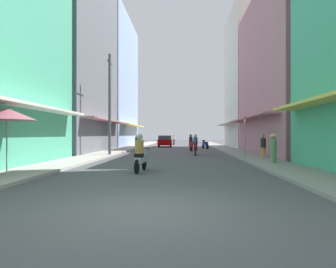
{
  "coord_description": "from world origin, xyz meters",
  "views": [
    {
      "loc": [
        0.82,
        -5.67,
        1.52
      ],
      "look_at": [
        -0.36,
        16.16,
        1.59
      ],
      "focal_mm": 30.26,
      "sensor_mm": 36.0,
      "label": 1
    }
  ],
  "objects_px": {
    "pedestrian_midway": "(137,139)",
    "utility_pole": "(110,104)",
    "motorbike_maroon": "(195,146)",
    "street_sign_no_entry": "(245,132)",
    "motorbike_green": "(137,145)",
    "pedestrian_far": "(263,147)",
    "vendor_umbrella": "(7,114)",
    "motorbike_red": "(191,144)",
    "parked_car": "(165,141)",
    "motorbike_blue": "(205,144)",
    "pedestrian_foreground": "(273,147)",
    "motorbike_white": "(174,140)",
    "motorbike_silver": "(141,155)",
    "motorbike_black": "(195,140)"
  },
  "relations": [
    {
      "from": "pedestrian_midway",
      "to": "utility_pole",
      "type": "height_order",
      "value": "utility_pole"
    },
    {
      "from": "motorbike_maroon",
      "to": "pedestrian_midway",
      "type": "bearing_deg",
      "value": 115.28
    },
    {
      "from": "pedestrian_midway",
      "to": "street_sign_no_entry",
      "type": "xyz_separation_m",
      "value": [
        9.53,
        -19.34,
        0.75
      ]
    },
    {
      "from": "motorbike_green",
      "to": "pedestrian_far",
      "type": "bearing_deg",
      "value": -31.6
    },
    {
      "from": "pedestrian_midway",
      "to": "pedestrian_far",
      "type": "relative_size",
      "value": 1.09
    },
    {
      "from": "vendor_umbrella",
      "to": "utility_pole",
      "type": "bearing_deg",
      "value": 83.27
    },
    {
      "from": "motorbike_red",
      "to": "pedestrian_midway",
      "type": "relative_size",
      "value": 1.06
    },
    {
      "from": "motorbike_maroon",
      "to": "parked_car",
      "type": "height_order",
      "value": "motorbike_maroon"
    },
    {
      "from": "motorbike_blue",
      "to": "pedestrian_foreground",
      "type": "height_order",
      "value": "pedestrian_foreground"
    },
    {
      "from": "motorbike_red",
      "to": "pedestrian_foreground",
      "type": "distance_m",
      "value": 12.72
    },
    {
      "from": "motorbike_white",
      "to": "parked_car",
      "type": "bearing_deg",
      "value": -96.16
    },
    {
      "from": "motorbike_silver",
      "to": "parked_car",
      "type": "height_order",
      "value": "motorbike_silver"
    },
    {
      "from": "parked_car",
      "to": "pedestrian_foreground",
      "type": "relative_size",
      "value": 2.6
    },
    {
      "from": "motorbike_green",
      "to": "motorbike_red",
      "type": "bearing_deg",
      "value": 29.74
    },
    {
      "from": "motorbike_black",
      "to": "motorbike_maroon",
      "type": "distance_m",
      "value": 22.17
    },
    {
      "from": "pedestrian_far",
      "to": "motorbike_maroon",
      "type": "bearing_deg",
      "value": 143.79
    },
    {
      "from": "motorbike_white",
      "to": "motorbike_blue",
      "type": "distance_m",
      "value": 13.89
    },
    {
      "from": "motorbike_red",
      "to": "street_sign_no_entry",
      "type": "distance_m",
      "value": 10.37
    },
    {
      "from": "pedestrian_midway",
      "to": "motorbike_maroon",
      "type": "bearing_deg",
      "value": -64.72
    },
    {
      "from": "motorbike_green",
      "to": "motorbike_silver",
      "type": "distance_m",
      "value": 12.55
    },
    {
      "from": "motorbike_black",
      "to": "motorbike_silver",
      "type": "height_order",
      "value": "same"
    },
    {
      "from": "parked_car",
      "to": "pedestrian_foreground",
      "type": "height_order",
      "value": "pedestrian_foreground"
    },
    {
      "from": "motorbike_maroon",
      "to": "street_sign_no_entry",
      "type": "distance_m",
      "value": 5.56
    },
    {
      "from": "pedestrian_foreground",
      "to": "utility_pole",
      "type": "height_order",
      "value": "utility_pole"
    },
    {
      "from": "motorbike_white",
      "to": "vendor_umbrella",
      "type": "relative_size",
      "value": 0.72
    },
    {
      "from": "motorbike_white",
      "to": "utility_pole",
      "type": "relative_size",
      "value": 0.25
    },
    {
      "from": "motorbike_silver",
      "to": "pedestrian_far",
      "type": "height_order",
      "value": "motorbike_silver"
    },
    {
      "from": "motorbike_red",
      "to": "motorbike_maroon",
      "type": "xyz_separation_m",
      "value": [
        0.2,
        -5.14,
        0.0
      ]
    },
    {
      "from": "motorbike_silver",
      "to": "street_sign_no_entry",
      "type": "relative_size",
      "value": 0.68
    },
    {
      "from": "motorbike_black",
      "to": "parked_car",
      "type": "xyz_separation_m",
      "value": [
        -4.18,
        -7.53,
        0.04
      ]
    },
    {
      "from": "motorbike_black",
      "to": "pedestrian_far",
      "type": "xyz_separation_m",
      "value": [
        3.29,
        -25.22,
        0.07
      ]
    },
    {
      "from": "motorbike_green",
      "to": "utility_pole",
      "type": "xyz_separation_m",
      "value": [
        -1.39,
        -3.78,
        3.06
      ]
    },
    {
      "from": "motorbike_red",
      "to": "motorbike_green",
      "type": "relative_size",
      "value": 1.0
    },
    {
      "from": "pedestrian_far",
      "to": "utility_pole",
      "type": "relative_size",
      "value": 0.21
    },
    {
      "from": "motorbike_silver",
      "to": "pedestrian_midway",
      "type": "bearing_deg",
      "value": 99.76
    },
    {
      "from": "motorbike_red",
      "to": "pedestrian_foreground",
      "type": "xyz_separation_m",
      "value": [
        3.79,
        -12.14,
        0.21
      ]
    },
    {
      "from": "pedestrian_midway",
      "to": "vendor_umbrella",
      "type": "bearing_deg",
      "value": -91.19
    },
    {
      "from": "motorbike_green",
      "to": "utility_pole",
      "type": "relative_size",
      "value": 0.25
    },
    {
      "from": "pedestrian_far",
      "to": "parked_car",
      "type": "bearing_deg",
      "value": 112.9
    },
    {
      "from": "pedestrian_far",
      "to": "street_sign_no_entry",
      "type": "xyz_separation_m",
      "value": [
        -1.54,
        -1.71,
        0.94
      ]
    },
    {
      "from": "motorbike_black",
      "to": "utility_pole",
      "type": "height_order",
      "value": "utility_pole"
    },
    {
      "from": "motorbike_silver",
      "to": "motorbike_maroon",
      "type": "bearing_deg",
      "value": 74.87
    },
    {
      "from": "utility_pole",
      "to": "motorbike_maroon",
      "type": "bearing_deg",
      "value": 11.71
    },
    {
      "from": "pedestrian_midway",
      "to": "street_sign_no_entry",
      "type": "relative_size",
      "value": 0.65
    },
    {
      "from": "motorbike_black",
      "to": "motorbike_green",
      "type": "height_order",
      "value": "same"
    },
    {
      "from": "motorbike_black",
      "to": "motorbike_silver",
      "type": "relative_size",
      "value": 0.96
    },
    {
      "from": "motorbike_black",
      "to": "utility_pole",
      "type": "bearing_deg",
      "value": -106.91
    },
    {
      "from": "street_sign_no_entry",
      "to": "motorbike_black",
      "type": "bearing_deg",
      "value": 93.72
    },
    {
      "from": "pedestrian_far",
      "to": "vendor_umbrella",
      "type": "distance_m",
      "value": 14.34
    },
    {
      "from": "parked_car",
      "to": "pedestrian_foreground",
      "type": "distance_m",
      "value": 22.69
    }
  ]
}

